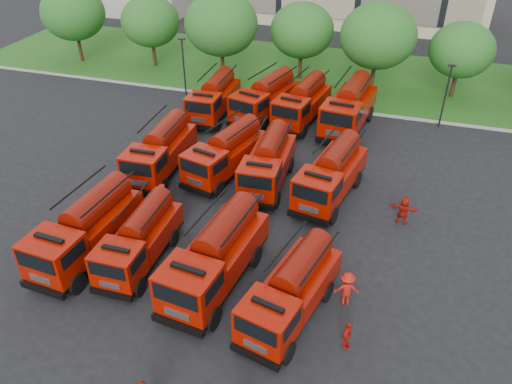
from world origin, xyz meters
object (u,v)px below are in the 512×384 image
at_px(fire_truck_6, 268,162).
at_px(firefighter_4, 164,206).
at_px(fire_truck_2, 216,256).
at_px(firefighter_5, 401,223).
at_px(fire_truck_3, 291,290).
at_px(fire_truck_0, 86,229).
at_px(fire_truck_4, 161,150).
at_px(firefighter_2, 345,347).
at_px(fire_truck_10, 302,102).
at_px(fire_truck_1, 140,239).
at_px(fire_truck_11, 349,107).
at_px(fire_truck_8, 214,97).
at_px(firefighter_3, 345,303).
at_px(fire_truck_5, 226,153).
at_px(fire_truck_9, 265,98).
at_px(fire_truck_7, 331,174).

height_order(fire_truck_6, firefighter_4, fire_truck_6).
relative_size(fire_truck_2, firefighter_5, 4.35).
distance_m(fire_truck_3, firefighter_4, 11.50).
relative_size(fire_truck_0, firefighter_5, 4.21).
bearing_deg(fire_truck_3, fire_truck_4, 152.04).
xyz_separation_m(fire_truck_6, firefighter_2, (6.98, -11.79, -1.61)).
xyz_separation_m(fire_truck_2, firefighter_4, (-5.51, 5.18, -1.73)).
bearing_deg(fire_truck_10, fire_truck_2, -80.46).
relative_size(fire_truck_1, fire_truck_11, 0.79).
bearing_deg(fire_truck_4, fire_truck_3, -42.57).
distance_m(fire_truck_8, firefighter_2, 24.90).
bearing_deg(firefighter_4, fire_truck_10, -67.64).
relative_size(fire_truck_4, fire_truck_11, 0.89).
height_order(fire_truck_0, firefighter_4, fire_truck_0).
distance_m(fire_truck_0, fire_truck_2, 7.32).
bearing_deg(fire_truck_6, fire_truck_2, -91.93).
height_order(firefighter_3, firefighter_4, firefighter_3).
bearing_deg(firefighter_4, fire_truck_3, -169.55).
bearing_deg(fire_truck_5, fire_truck_9, 104.29).
height_order(fire_truck_0, fire_truck_4, fire_truck_0).
bearing_deg(fire_truck_0, firefighter_2, -4.27).
relative_size(fire_truck_3, fire_truck_9, 0.90).
bearing_deg(firefighter_3, fire_truck_11, -96.76).
xyz_separation_m(fire_truck_5, fire_truck_10, (3.06, 9.40, 0.05)).
distance_m(fire_truck_6, fire_truck_11, 10.31).
bearing_deg(fire_truck_7, fire_truck_5, -174.49).
bearing_deg(fire_truck_1, fire_truck_8, 98.27).
relative_size(fire_truck_5, fire_truck_8, 1.04).
bearing_deg(firefighter_2, fire_truck_1, 92.36).
bearing_deg(fire_truck_6, firefighter_3, -57.23).
relative_size(fire_truck_7, firefighter_3, 3.97).
height_order(fire_truck_6, firefighter_2, fire_truck_6).
xyz_separation_m(firefighter_4, firefighter_5, (14.12, 2.64, 0.00)).
relative_size(fire_truck_1, fire_truck_8, 0.91).
bearing_deg(fire_truck_8, fire_truck_5, -64.91).
distance_m(fire_truck_0, fire_truck_9, 19.67).
distance_m(firefighter_2, firefighter_4, 14.38).
bearing_deg(firefighter_3, fire_truck_3, 16.54).
relative_size(fire_truck_4, fire_truck_10, 0.96).
relative_size(fire_truck_0, fire_truck_8, 1.06).
distance_m(fire_truck_4, firefighter_4, 4.52).
height_order(fire_truck_5, fire_truck_10, fire_truck_10).
relative_size(fire_truck_0, fire_truck_5, 1.02).
distance_m(fire_truck_2, fire_truck_10, 19.37).
height_order(fire_truck_11, firefighter_4, fire_truck_11).
bearing_deg(fire_truck_4, firefighter_2, -39.50).
bearing_deg(fire_truck_11, firefighter_2, -75.46).
relative_size(fire_truck_9, fire_truck_10, 1.04).
distance_m(fire_truck_1, fire_truck_5, 9.71).
xyz_separation_m(fire_truck_3, firefighter_4, (-9.57, 6.19, -1.54)).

